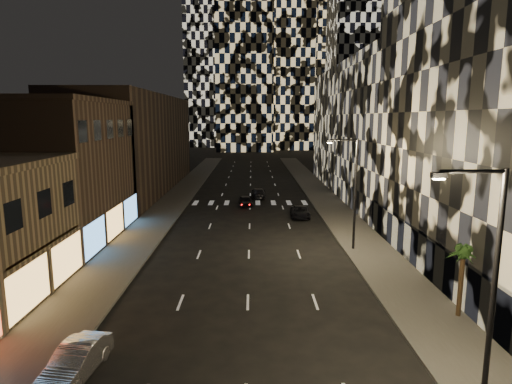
{
  "coord_description": "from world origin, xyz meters",
  "views": [
    {
      "loc": [
        0.26,
        -3.84,
        10.79
      ],
      "look_at": [
        0.52,
        23.63,
        6.0
      ],
      "focal_mm": 30.0,
      "sensor_mm": 36.0,
      "label": 1
    }
  ],
  "objects_px": {
    "palm_tree": "(463,258)",
    "car_dark_midlane": "(246,201)",
    "streetlight_near": "(488,278)",
    "car_dark_oncoming": "(259,193)",
    "car_silver_parked": "(76,361)",
    "streetlight_far": "(353,186)",
    "car_dark_rightlane": "(300,212)"
  },
  "relations": [
    {
      "from": "streetlight_near",
      "to": "car_dark_midlane",
      "type": "height_order",
      "value": "streetlight_near"
    },
    {
      "from": "car_silver_parked",
      "to": "car_dark_midlane",
      "type": "height_order",
      "value": "car_silver_parked"
    },
    {
      "from": "car_dark_midlane",
      "to": "streetlight_near",
      "type": "bearing_deg",
      "value": -84.16
    },
    {
      "from": "car_silver_parked",
      "to": "palm_tree",
      "type": "distance_m",
      "value": 19.57
    },
    {
      "from": "streetlight_near",
      "to": "car_silver_parked",
      "type": "xyz_separation_m",
      "value": [
        -15.53,
        2.69,
        -4.67
      ]
    },
    {
      "from": "streetlight_near",
      "to": "palm_tree",
      "type": "distance_m",
      "value": 8.68
    },
    {
      "from": "palm_tree",
      "to": "car_dark_midlane",
      "type": "bearing_deg",
      "value": 111.82
    },
    {
      "from": "palm_tree",
      "to": "car_silver_parked",
      "type": "bearing_deg",
      "value": -164.52
    },
    {
      "from": "streetlight_near",
      "to": "car_silver_parked",
      "type": "relative_size",
      "value": 2.16
    },
    {
      "from": "car_dark_midlane",
      "to": "car_dark_oncoming",
      "type": "xyz_separation_m",
      "value": [
        1.66,
        5.49,
        0.03
      ]
    },
    {
      "from": "car_dark_rightlane",
      "to": "car_silver_parked",
      "type": "bearing_deg",
      "value": -111.2
    },
    {
      "from": "car_silver_parked",
      "to": "streetlight_near",
      "type": "bearing_deg",
      "value": -3.24
    },
    {
      "from": "streetlight_near",
      "to": "car_dark_oncoming",
      "type": "bearing_deg",
      "value": 99.44
    },
    {
      "from": "car_silver_parked",
      "to": "car_dark_midlane",
      "type": "relative_size",
      "value": 1.13
    },
    {
      "from": "streetlight_far",
      "to": "car_dark_oncoming",
      "type": "height_order",
      "value": "streetlight_far"
    },
    {
      "from": "streetlight_near",
      "to": "palm_tree",
      "type": "xyz_separation_m",
      "value": [
        3.15,
        7.86,
        -1.91
      ]
    },
    {
      "from": "streetlight_near",
      "to": "streetlight_far",
      "type": "relative_size",
      "value": 1.0
    },
    {
      "from": "streetlight_near",
      "to": "car_dark_oncoming",
      "type": "relative_size",
      "value": 1.97
    },
    {
      "from": "streetlight_far",
      "to": "car_dark_oncoming",
      "type": "xyz_separation_m",
      "value": [
        -7.21,
        23.36,
        -4.69
      ]
    },
    {
      "from": "streetlight_near",
      "to": "car_dark_oncoming",
      "type": "xyz_separation_m",
      "value": [
        -7.21,
        43.36,
        -4.69
      ]
    },
    {
      "from": "palm_tree",
      "to": "car_dark_rightlane",
      "type": "bearing_deg",
      "value": 103.99
    },
    {
      "from": "car_dark_midlane",
      "to": "palm_tree",
      "type": "xyz_separation_m",
      "value": [
        12.01,
        -30.0,
        2.81
      ]
    },
    {
      "from": "car_dark_rightlane",
      "to": "streetlight_far",
      "type": "bearing_deg",
      "value": -74.21
    },
    {
      "from": "car_dark_rightlane",
      "to": "streetlight_near",
      "type": "bearing_deg",
      "value": -82.57
    },
    {
      "from": "streetlight_near",
      "to": "car_dark_midlane",
      "type": "bearing_deg",
      "value": 103.18
    },
    {
      "from": "car_silver_parked",
      "to": "palm_tree",
      "type": "height_order",
      "value": "palm_tree"
    },
    {
      "from": "car_dark_rightlane",
      "to": "palm_tree",
      "type": "distance_m",
      "value": 24.86
    },
    {
      "from": "car_dark_oncoming",
      "to": "palm_tree",
      "type": "xyz_separation_m",
      "value": [
        10.35,
        -35.5,
        2.78
      ]
    },
    {
      "from": "streetlight_far",
      "to": "car_dark_midlane",
      "type": "bearing_deg",
      "value": 116.39
    },
    {
      "from": "palm_tree",
      "to": "streetlight_far",
      "type": "bearing_deg",
      "value": 104.53
    },
    {
      "from": "streetlight_far",
      "to": "car_dark_midlane",
      "type": "xyz_separation_m",
      "value": [
        -8.87,
        17.87,
        -4.72
      ]
    },
    {
      "from": "car_dark_oncoming",
      "to": "palm_tree",
      "type": "distance_m",
      "value": 37.08
    }
  ]
}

